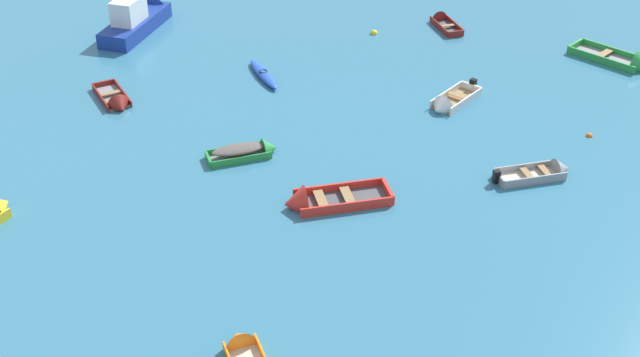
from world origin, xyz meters
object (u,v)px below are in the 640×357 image
(motor_launch_deep_blue_midfield_right, at_px, (138,18))
(rowboat_green_near_camera, at_px, (250,151))
(rowboat_orange_center, at_px, (244,353))
(rowboat_maroon_outer_right, at_px, (117,103))
(mooring_buoy_between_boats_right, at_px, (589,136))
(rowboat_white_far_left, at_px, (448,104))
(mooring_buoy_outer_edge, at_px, (374,34))
(rowboat_maroon_near_right, at_px, (441,21))
(kayak_blue_midfield_left, at_px, (263,74))
(rowboat_green_near_left, at_px, (630,63))
(rowboat_red_back_row_right, at_px, (314,202))
(rowboat_grey_far_back, at_px, (546,172))

(motor_launch_deep_blue_midfield_right, xyz_separation_m, rowboat_green_near_camera, (6.71, -13.67, -0.44))
(rowboat_orange_center, height_order, rowboat_maroon_outer_right, rowboat_maroon_outer_right)
(motor_launch_deep_blue_midfield_right, xyz_separation_m, mooring_buoy_between_boats_right, (21.27, -12.44, -0.68))
(rowboat_white_far_left, relative_size, mooring_buoy_outer_edge, 6.98)
(rowboat_maroon_near_right, xyz_separation_m, motor_launch_deep_blue_midfield_right, (-16.80, -0.36, 0.53))
(kayak_blue_midfield_left, xyz_separation_m, mooring_buoy_outer_edge, (5.88, 5.26, -0.16))
(rowboat_green_near_left, xyz_separation_m, rowboat_maroon_outer_right, (-25.04, -3.58, -0.04))
(rowboat_red_back_row_right, distance_m, mooring_buoy_between_boats_right, 13.00)
(rowboat_red_back_row_right, height_order, rowboat_maroon_outer_right, rowboat_red_back_row_right)
(rowboat_white_far_left, relative_size, rowboat_maroon_outer_right, 0.95)
(motor_launch_deep_blue_midfield_right, distance_m, rowboat_green_near_camera, 15.23)
(rowboat_maroon_near_right, distance_m, mooring_buoy_between_boats_right, 13.57)
(rowboat_green_near_camera, bearing_deg, rowboat_maroon_outer_right, 143.77)
(mooring_buoy_outer_edge, bearing_deg, motor_launch_deep_blue_midfield_right, 175.89)
(kayak_blue_midfield_left, bearing_deg, rowboat_grey_far_back, -39.01)
(rowboat_green_near_left, relative_size, rowboat_green_near_camera, 1.30)
(rowboat_orange_center, bearing_deg, mooring_buoy_outer_edge, 76.43)
(rowboat_green_near_left, distance_m, rowboat_green_near_camera, 20.44)
(rowboat_maroon_outer_right, distance_m, mooring_buoy_outer_edge, 14.92)
(rowboat_red_back_row_right, xyz_separation_m, rowboat_green_near_camera, (-2.55, 3.74, 0.06))
(rowboat_red_back_row_right, xyz_separation_m, mooring_buoy_outer_edge, (3.64, 16.48, -0.18))
(rowboat_white_far_left, relative_size, mooring_buoy_between_boats_right, 10.50)
(rowboat_grey_far_back, xyz_separation_m, rowboat_green_near_camera, (-11.86, 1.88, 0.08))
(mooring_buoy_outer_edge, bearing_deg, rowboat_maroon_near_right, 18.37)
(rowboat_white_far_left, bearing_deg, kayak_blue_midfield_left, 158.15)
(kayak_blue_midfield_left, bearing_deg, rowboat_green_near_camera, -92.44)
(rowboat_green_near_left, bearing_deg, rowboat_orange_center, -132.86)
(rowboat_maroon_near_right, xyz_separation_m, mooring_buoy_outer_edge, (-3.89, -1.29, -0.15))
(rowboat_red_back_row_right, bearing_deg, rowboat_green_near_left, 36.49)
(motor_launch_deep_blue_midfield_right, distance_m, mooring_buoy_outer_edge, 12.96)
(mooring_buoy_between_boats_right, bearing_deg, rowboat_maroon_outer_right, 170.74)
(rowboat_green_near_left, distance_m, kayak_blue_midfield_left, 18.41)
(rowboat_maroon_outer_right, bearing_deg, mooring_buoy_between_boats_right, -9.26)
(kayak_blue_midfield_left, relative_size, motor_launch_deep_blue_midfield_right, 0.55)
(motor_launch_deep_blue_midfield_right, bearing_deg, rowboat_green_near_left, -12.10)
(rowboat_grey_far_back, distance_m, rowboat_green_near_camera, 12.01)
(rowboat_red_back_row_right, bearing_deg, rowboat_grey_far_back, 11.31)
(rowboat_white_far_left, distance_m, motor_launch_deep_blue_midfield_right, 18.31)
(mooring_buoy_between_boats_right, bearing_deg, rowboat_red_back_row_right, -157.53)
(rowboat_red_back_row_right, bearing_deg, rowboat_orange_center, -105.84)
(mooring_buoy_outer_edge, bearing_deg, kayak_blue_midfield_left, -138.16)
(rowboat_green_near_left, xyz_separation_m, rowboat_grey_far_back, (-6.85, -10.09, -0.02))
(rowboat_red_back_row_right, height_order, mooring_buoy_between_boats_right, rowboat_red_back_row_right)
(rowboat_orange_center, relative_size, mooring_buoy_between_boats_right, 10.45)
(rowboat_green_near_left, relative_size, rowboat_maroon_outer_right, 1.25)
(rowboat_green_near_left, bearing_deg, motor_launch_deep_blue_midfield_right, 167.90)
(rowboat_white_far_left, xyz_separation_m, rowboat_green_near_camera, (-8.87, -4.05, 0.06))
(motor_launch_deep_blue_midfield_right, bearing_deg, rowboat_grey_far_back, -39.93)
(rowboat_white_far_left, height_order, rowboat_grey_far_back, rowboat_white_far_left)
(mooring_buoy_between_boats_right, bearing_deg, rowboat_green_near_camera, -175.18)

